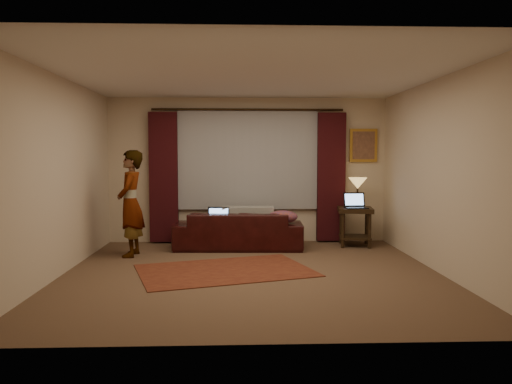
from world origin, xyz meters
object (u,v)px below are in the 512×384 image
at_px(laptop_table, 356,201).
at_px(person, 131,203).
at_px(tiffany_lamp, 358,192).
at_px(laptop_sofa, 217,216).
at_px(sofa, 239,223).
at_px(end_table, 355,227).

height_order(laptop_table, person, person).
xyz_separation_m(tiffany_lamp, laptop_table, (-0.07, -0.21, -0.12)).
distance_m(laptop_sofa, person, 1.43).
bearing_deg(sofa, laptop_table, -176.63).
height_order(sofa, laptop_sofa, sofa).
distance_m(laptop_table, person, 3.73).
relative_size(end_table, person, 0.40).
xyz_separation_m(tiffany_lamp, person, (-3.75, -0.82, -0.10)).
bearing_deg(person, laptop_table, 100.13).
relative_size(tiffany_lamp, person, 0.31).
relative_size(laptop_sofa, person, 0.24).
relative_size(laptop_sofa, end_table, 0.59).
bearing_deg(person, sofa, 109.78).
relative_size(sofa, laptop_table, 5.34).
bearing_deg(laptop_table, laptop_sofa, 179.62).
bearing_deg(end_table, person, -168.75).
distance_m(laptop_sofa, laptop_table, 2.37).
bearing_deg(person, end_table, 102.03).
bearing_deg(sofa, laptop_sofa, 19.09).
xyz_separation_m(laptop_sofa, end_table, (2.37, 0.26, -0.23)).
distance_m(laptop_sofa, tiffany_lamp, 2.48).
height_order(laptop_sofa, laptop_table, laptop_table).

